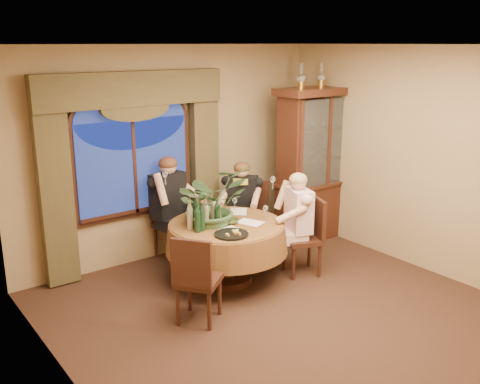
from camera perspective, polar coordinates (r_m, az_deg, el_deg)
floor at (r=5.79m, az=6.11°, el=-13.59°), size 5.00×5.00×0.00m
wall_back at (r=7.22m, az=-7.21°, el=4.20°), size 4.50×0.00×4.50m
wall_right at (r=6.95m, az=20.20°, el=2.91°), size 0.00×5.00×5.00m
ceiling at (r=5.05m, az=7.06°, el=15.33°), size 5.00×5.00×0.00m
window at (r=6.90m, az=-11.21°, el=2.65°), size 1.62×0.10×1.32m
arched_transom at (r=6.78m, az=-11.56°, el=9.09°), size 1.60×0.06×0.44m
drapery_left at (r=6.52m, az=-19.10°, el=0.22°), size 0.38×0.14×2.32m
drapery_right at (r=7.38m, az=-3.79°, el=2.80°), size 0.38×0.14×2.32m
swag_valance at (r=6.68m, az=-11.35°, el=10.74°), size 2.45×0.16×0.42m
dining_table at (r=6.49m, az=-1.42°, el=-6.46°), size 1.94×1.94×0.75m
china_cabinet at (r=7.89m, az=8.31°, el=2.95°), size 1.37×0.54×2.21m
oil_lamp_left at (r=7.44m, az=6.56°, el=12.20°), size 0.11×0.11×0.34m
oil_lamp_center at (r=7.71m, az=8.69°, el=12.24°), size 0.11×0.11×0.34m
oil_lamp_right at (r=7.99m, az=10.67°, el=12.27°), size 0.11×0.11×0.34m
chair_right at (r=6.72m, az=6.65°, el=-4.82°), size 0.55×0.55×0.96m
chair_back_right at (r=7.41m, az=1.07°, el=-2.73°), size 0.59×0.59×0.96m
chair_back at (r=7.23m, az=-7.18°, el=-3.35°), size 0.47×0.47×0.96m
chair_front_left at (r=5.59m, az=-4.44°, el=-9.12°), size 0.59×0.59×0.96m
person_pink at (r=6.69m, az=6.24°, el=-3.35°), size 0.56×0.58×1.30m
person_back at (r=7.07m, az=-7.64°, el=-1.83°), size 0.60×0.57×1.42m
person_scarf at (r=7.31m, az=0.22°, el=-1.65°), size 0.62×0.63×1.29m
stoneware_vase at (r=6.35m, az=-2.62°, el=-2.20°), size 0.13×0.13×0.25m
centerpiece_plant at (r=6.26m, az=-3.17°, el=1.87°), size 0.88×0.97×0.76m
olive_bowl at (r=6.33m, az=-0.90°, el=-3.15°), size 0.17×0.17×0.05m
cheese_platter at (r=5.96m, az=-0.93°, el=-4.53°), size 0.38×0.38×0.02m
wine_bottle_0 at (r=6.02m, az=-4.57°, el=-2.82°), size 0.07×0.07×0.33m
wine_bottle_1 at (r=6.14m, az=-5.36°, el=-2.48°), size 0.07×0.07×0.33m
wine_bottle_2 at (r=6.20m, az=-2.45°, el=-2.25°), size 0.07×0.07×0.33m
wine_bottle_3 at (r=6.27m, az=-4.78°, el=-2.08°), size 0.07×0.07×0.33m
wine_bottle_4 at (r=6.19m, az=-3.66°, el=-2.29°), size 0.07×0.07×0.33m
wine_bottle_5 at (r=6.07m, az=-4.11°, el=-2.67°), size 0.07×0.07×0.33m
tasting_paper_0 at (r=6.37m, az=1.08°, el=-3.26°), size 0.30×0.36×0.00m
tasting_paper_1 at (r=6.77m, az=-0.18°, el=-2.10°), size 0.35×0.37×0.00m
tasting_paper_2 at (r=6.09m, az=-0.71°, el=-4.15°), size 0.24×0.32×0.00m
wine_glass_person_pink at (r=6.47m, az=2.73°, el=-2.16°), size 0.07×0.07×0.18m
wine_glass_person_back at (r=6.65m, az=-4.58°, el=-1.69°), size 0.07×0.07×0.18m
wine_glass_person_scarf at (r=6.79m, az=-0.56°, el=-1.29°), size 0.07×0.07×0.18m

